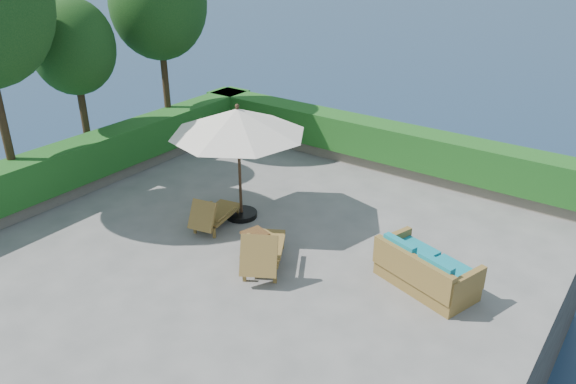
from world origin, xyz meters
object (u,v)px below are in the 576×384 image
Objects in this scene: side_table at (255,236)px; lounge_left at (213,214)px; patio_umbrella at (238,123)px; lounge_right at (263,250)px; wicker_loveseat at (424,271)px.

lounge_left is at bearing 167.93° from side_table.
patio_umbrella is 1.90× the size of lounge_right.
side_table is at bearing -147.73° from wicker_loveseat.
patio_umbrella is 5.22m from wicker_loveseat.
lounge_right is at bearing -138.93° from wicker_loveseat.
patio_umbrella is 2.20m from lounge_left.
wicker_loveseat is (2.97, 1.28, -0.06)m from lounge_right.
lounge_left reaches higher than side_table.
side_table is at bearing -40.04° from patio_umbrella.
patio_umbrella is at bearing 66.95° from lounge_left.
lounge_right is at bearing -39.18° from patio_umbrella.
side_table is at bearing 113.24° from lounge_right.
lounge_left is (-0.17, -0.80, -2.04)m from patio_umbrella.
patio_umbrella is 2.64m from side_table.
lounge_right is 0.88× the size of wicker_loveseat.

